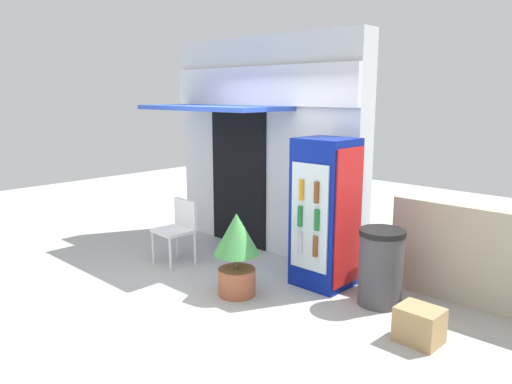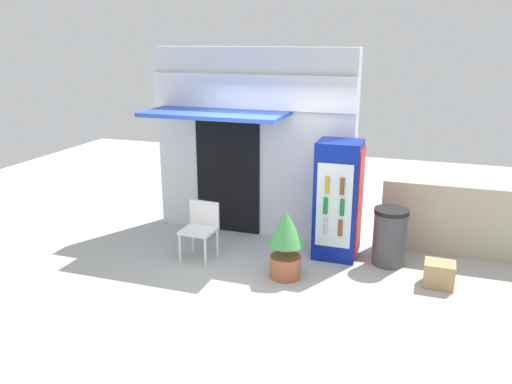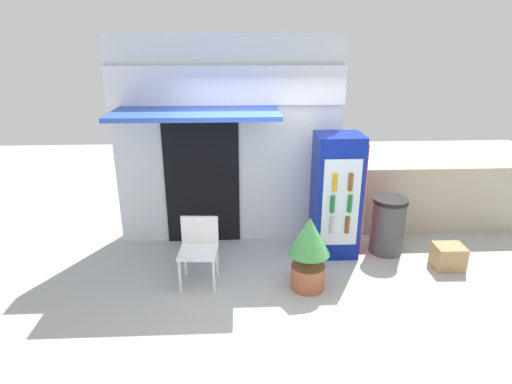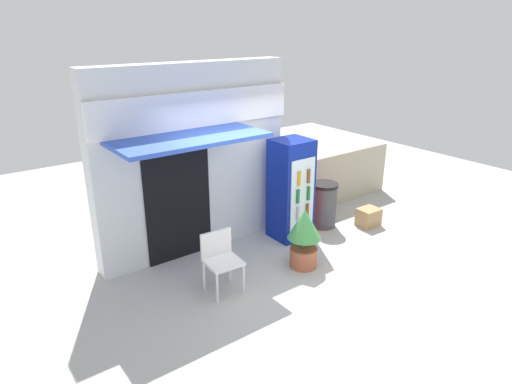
# 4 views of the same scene
# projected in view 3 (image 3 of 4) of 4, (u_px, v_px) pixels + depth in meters

# --- Properties ---
(ground) EXTENTS (16.00, 16.00, 0.00)m
(ground) POSITION_uv_depth(u_px,v_px,m) (275.00, 293.00, 5.23)
(ground) COLOR #B2B2AD
(storefront_building) EXTENTS (3.32, 1.34, 3.04)m
(storefront_building) POSITION_uv_depth(u_px,v_px,m) (227.00, 140.00, 6.23)
(storefront_building) COLOR silver
(storefront_building) RESTS_ON ground
(drink_cooler) EXTENTS (0.65, 0.64, 1.77)m
(drink_cooler) POSITION_uv_depth(u_px,v_px,m) (336.00, 196.00, 5.96)
(drink_cooler) COLOR navy
(drink_cooler) RESTS_ON ground
(plastic_chair) EXTENTS (0.50, 0.47, 0.85)m
(plastic_chair) POSITION_uv_depth(u_px,v_px,m) (199.00, 245.00, 5.35)
(plastic_chair) COLOR white
(plastic_chair) RESTS_ON ground
(potted_plant_near_shop) EXTENTS (0.52, 0.52, 0.96)m
(potted_plant_near_shop) POSITION_uv_depth(u_px,v_px,m) (309.00, 249.00, 5.18)
(potted_plant_near_shop) COLOR #AD5B3D
(potted_plant_near_shop) RESTS_ON ground
(trash_bin) EXTENTS (0.50, 0.50, 0.84)m
(trash_bin) POSITION_uv_depth(u_px,v_px,m) (388.00, 225.00, 6.12)
(trash_bin) COLOR #47474C
(trash_bin) RESTS_ON ground
(stone_boundary_wall) EXTENTS (2.64, 0.21, 1.09)m
(stone_boundary_wall) POSITION_uv_depth(u_px,v_px,m) (444.00, 200.00, 6.76)
(stone_boundary_wall) COLOR #B7AD93
(stone_boundary_wall) RESTS_ON ground
(cardboard_box) EXTENTS (0.40, 0.33, 0.33)m
(cardboard_box) POSITION_uv_depth(u_px,v_px,m) (448.00, 257.00, 5.77)
(cardboard_box) COLOR tan
(cardboard_box) RESTS_ON ground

